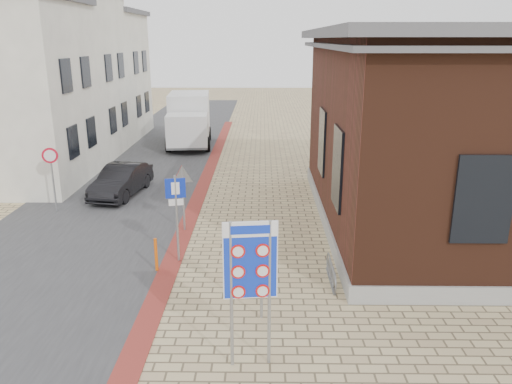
% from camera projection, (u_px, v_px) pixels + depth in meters
% --- Properties ---
extents(ground, '(120.00, 120.00, 0.00)m').
position_uv_depth(ground, '(231.00, 324.00, 11.82)').
color(ground, tan).
rests_on(ground, ground).
extents(road_strip, '(7.00, 60.00, 0.02)m').
position_uv_depth(road_strip, '(144.00, 167.00, 26.22)').
color(road_strip, '#38383A').
rests_on(road_strip, ground).
extents(curb_strip, '(0.60, 40.00, 0.02)m').
position_uv_depth(curb_strip, '(199.00, 196.00, 21.40)').
color(curb_strip, maroon).
rests_on(curb_strip, ground).
extents(brick_building, '(13.00, 13.00, 6.80)m').
position_uv_depth(brick_building, '(499.00, 128.00, 17.37)').
color(brick_building, gray).
rests_on(brick_building, ground).
extents(townhouse_near, '(7.40, 6.40, 8.30)m').
position_uv_depth(townhouse_near, '(0.00, 93.00, 22.20)').
color(townhouse_near, beige).
rests_on(townhouse_near, ground).
extents(townhouse_mid, '(7.40, 6.40, 9.10)m').
position_uv_depth(townhouse_mid, '(53.00, 74.00, 27.82)').
color(townhouse_mid, beige).
rests_on(townhouse_mid, ground).
extents(townhouse_far, '(7.40, 6.40, 8.30)m').
position_uv_depth(townhouse_far, '(89.00, 74.00, 33.67)').
color(townhouse_far, beige).
rests_on(townhouse_far, ground).
extents(bike_rack, '(0.08, 1.80, 0.60)m').
position_uv_depth(bike_rack, '(331.00, 273.00, 13.81)').
color(bike_rack, slate).
rests_on(bike_rack, ground).
extents(sedan, '(1.97, 4.16, 1.32)m').
position_uv_depth(sedan, '(122.00, 180.00, 21.37)').
color(sedan, black).
rests_on(sedan, ground).
extents(box_truck, '(3.00, 6.27, 3.18)m').
position_uv_depth(box_truck, '(189.00, 119.00, 31.21)').
color(box_truck, slate).
rests_on(box_truck, ground).
extents(border_sign, '(1.07, 0.17, 3.15)m').
position_uv_depth(border_sign, '(250.00, 263.00, 9.71)').
color(border_sign, gray).
rests_on(border_sign, ground).
extents(essen_sign, '(0.65, 0.25, 2.50)m').
position_uv_depth(essen_sign, '(262.00, 254.00, 11.61)').
color(essen_sign, gray).
rests_on(essen_sign, ground).
extents(parking_sign, '(0.59, 0.17, 2.69)m').
position_uv_depth(parking_sign, '(176.00, 203.00, 14.63)').
color(parking_sign, gray).
rests_on(parking_sign, ground).
extents(yield_sign, '(0.79, 0.35, 2.32)m').
position_uv_depth(yield_sign, '(183.00, 182.00, 17.06)').
color(yield_sign, gray).
rests_on(yield_sign, ground).
extents(speed_sign, '(0.59, 0.17, 2.54)m').
position_uv_depth(speed_sign, '(52.00, 169.00, 19.05)').
color(speed_sign, gray).
rests_on(speed_sign, ground).
extents(bollard, '(0.12, 0.12, 1.01)m').
position_uv_depth(bollard, '(156.00, 255.00, 14.38)').
color(bollard, '#DB570B').
rests_on(bollard, ground).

